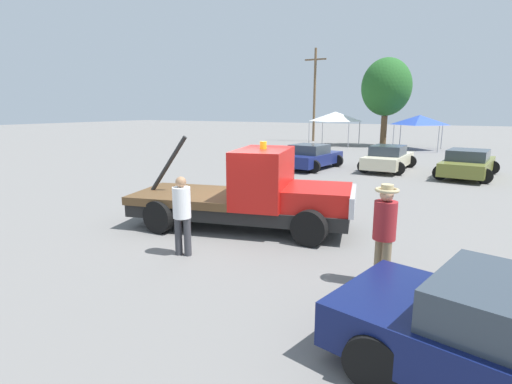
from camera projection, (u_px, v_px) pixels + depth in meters
name	position (u px, v px, depth m)	size (l,w,h in m)	color
ground_plane	(240.00, 227.00, 11.15)	(160.00, 160.00, 0.00)	slate
tow_truck	(253.00, 195.00, 10.86)	(6.38, 3.49, 2.51)	black
person_near_truck	(385.00, 227.00, 7.26)	(0.43, 0.43, 1.92)	#847051
person_at_hood	(182.00, 210.00, 8.81)	(0.40, 0.40, 1.80)	#38383D
parked_car_navy	(311.00, 157.00, 21.94)	(2.85, 4.41, 1.34)	navy
parked_car_cream	(388.00, 158.00, 21.34)	(2.49, 4.71, 1.34)	beige
parked_car_olive	(468.00, 164.00, 19.21)	(2.85, 4.96, 1.34)	olive
canopy_tent_white	(335.00, 117.00, 35.53)	(3.60, 3.60, 2.99)	#9E9EA3
canopy_tent_blue	(419.00, 120.00, 31.76)	(3.33, 3.33, 2.76)	#9E9EA3
tree_left	(386.00, 87.00, 34.31)	(4.22, 4.22, 7.53)	brown
utility_pole	(315.00, 93.00, 39.80)	(2.20, 0.24, 9.08)	brown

